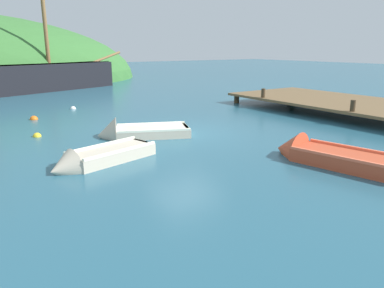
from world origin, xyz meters
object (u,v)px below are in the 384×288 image
object	(u,v)px
rowboat_near_dock	(135,134)
buoy_white	(73,109)
rowboat_center	(328,158)
sailing_ship	(17,82)
rowboat_outer_right	(98,160)
buoy_orange	(34,120)
buoy_yellow	(37,137)

from	to	relation	value
rowboat_near_dock	buoy_white	bearing A→B (deg)	-66.45
rowboat_near_dock	rowboat_center	world-z (taller)	same
buoy_white	sailing_ship	bearing A→B (deg)	96.34
rowboat_outer_right	buoy_orange	world-z (taller)	rowboat_outer_right
sailing_ship	buoy_white	distance (m)	9.31
buoy_white	buoy_orange	size ratio (longest dim) A/B	0.85
rowboat_outer_right	buoy_white	world-z (taller)	rowboat_outer_right
buoy_white	buoy_yellow	bearing A→B (deg)	-118.28
rowboat_center	buoy_yellow	distance (m)	9.51
rowboat_outer_right	buoy_yellow	size ratio (longest dim) A/B	11.04
sailing_ship	rowboat_center	world-z (taller)	sailing_ship
sailing_ship	buoy_white	size ratio (longest dim) A/B	56.08
rowboat_outer_right	buoy_orange	bearing A→B (deg)	-103.31
buoy_yellow	sailing_ship	bearing A→B (deg)	83.03
buoy_yellow	rowboat_outer_right	bearing A→B (deg)	-80.71
sailing_ship	buoy_orange	world-z (taller)	sailing_ship
rowboat_near_dock	rowboat_outer_right	xyz separation A→B (m)	(-2.15, -2.24, 0.02)
sailing_ship	rowboat_center	bearing A→B (deg)	-98.92
rowboat_center	sailing_ship	bearing A→B (deg)	-1.59
rowboat_near_dock	buoy_orange	xyz separation A→B (m)	(-2.26, 5.22, -0.09)
buoy_yellow	buoy_orange	distance (m)	3.39
buoy_yellow	rowboat_near_dock	bearing A→B (deg)	-33.59
sailing_ship	rowboat_near_dock	distance (m)	16.33
buoy_orange	rowboat_center	bearing A→B (deg)	-63.99
sailing_ship	rowboat_outer_right	xyz separation A→B (m)	(-1.09, -18.53, -0.60)
sailing_ship	buoy_orange	bearing A→B (deg)	-115.66
rowboat_outer_right	buoy_orange	xyz separation A→B (m)	(-0.11, 7.47, -0.11)
rowboat_outer_right	buoy_white	xyz separation A→B (m)	(2.11, 9.30, -0.11)
rowboat_center	rowboat_outer_right	size ratio (longest dim) A/B	1.21
buoy_white	rowboat_center	bearing A→B (deg)	-76.38
sailing_ship	rowboat_outer_right	distance (m)	18.57
rowboat_center	rowboat_outer_right	world-z (taller)	rowboat_center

